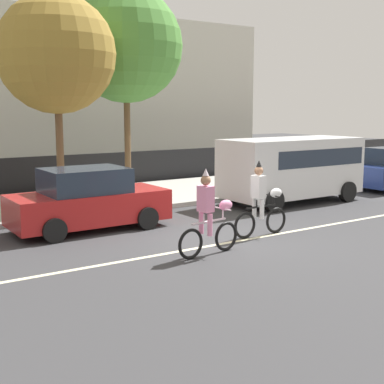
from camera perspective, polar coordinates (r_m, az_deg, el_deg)
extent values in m
plane|color=#38383A|center=(13.33, 3.07, -4.90)|extent=(80.00, 80.00, 0.00)
cube|color=beige|center=(12.95, 4.41, -5.31)|extent=(36.00, 0.14, 0.01)
cube|color=#ADAAA3|center=(18.80, -8.95, -0.69)|extent=(60.00, 5.00, 0.15)
cube|color=black|center=(21.36, -12.30, 2.06)|extent=(40.00, 0.08, 1.40)
torus|color=black|center=(12.08, 3.66, -4.74)|extent=(0.67, 0.15, 0.67)
torus|color=black|center=(11.39, -0.15, -5.56)|extent=(0.67, 0.15, 0.67)
cylinder|color=silver|center=(11.63, 1.82, -3.16)|extent=(0.97, 0.16, 0.05)
cylinder|color=silver|center=(11.51, 1.27, -2.82)|extent=(0.04, 0.04, 0.18)
cylinder|color=silver|center=(11.89, 3.32, -2.33)|extent=(0.04, 0.04, 0.23)
cylinder|color=silver|center=(11.87, 3.32, -1.79)|extent=(0.09, 0.50, 0.03)
ellipsoid|color=pink|center=(11.91, 3.62, -1.41)|extent=(0.38, 0.24, 0.24)
cube|color=pink|center=(11.47, 1.47, -0.73)|extent=(0.28, 0.35, 0.56)
sphere|color=#9E7051|center=(11.41, 1.47, 1.25)|extent=(0.22, 0.22, 0.22)
cone|color=silver|center=(11.38, 1.48, 2.15)|extent=(0.14, 0.14, 0.16)
cylinder|color=pink|center=(11.47, 1.92, -3.53)|extent=(0.11, 0.11, 0.48)
cylinder|color=pink|center=(11.68, 0.99, -3.31)|extent=(0.11, 0.11, 0.48)
torus|color=black|center=(13.91, 8.94, -2.99)|extent=(0.67, 0.08, 0.67)
torus|color=black|center=(13.22, 5.66, -3.56)|extent=(0.67, 0.08, 0.67)
cylinder|color=black|center=(13.48, 7.38, -1.55)|extent=(0.97, 0.07, 0.05)
cylinder|color=black|center=(13.36, 6.91, -1.24)|extent=(0.04, 0.04, 0.18)
cylinder|color=black|center=(13.74, 8.68, -0.89)|extent=(0.04, 0.04, 0.23)
cylinder|color=black|center=(13.72, 8.69, -0.41)|extent=(0.04, 0.50, 0.03)
ellipsoid|color=white|center=(13.77, 8.95, -0.09)|extent=(0.36, 0.21, 0.24)
cube|color=white|center=(13.33, 7.10, 0.56)|extent=(0.25, 0.32, 0.56)
sphere|color=#9E7051|center=(13.28, 7.14, 2.27)|extent=(0.22, 0.22, 0.22)
cone|color=black|center=(13.26, 7.15, 3.04)|extent=(0.14, 0.14, 0.16)
cylinder|color=white|center=(13.32, 7.46, -1.85)|extent=(0.11, 0.11, 0.48)
cylinder|color=white|center=(13.52, 6.66, -1.67)|extent=(0.11, 0.11, 0.48)
cube|color=white|center=(18.40, 10.58, 2.69)|extent=(5.00, 2.00, 1.90)
cube|color=#283342|center=(18.65, 11.48, 3.83)|extent=(3.90, 2.02, 0.56)
cylinder|color=black|center=(19.09, 16.25, 0.04)|extent=(0.70, 0.22, 0.70)
cylinder|color=black|center=(20.40, 11.94, 0.76)|extent=(0.70, 0.22, 0.70)
cylinder|color=black|center=(16.64, 8.72, -0.97)|extent=(0.70, 0.22, 0.70)
cylinder|color=black|center=(18.14, 4.44, -0.08)|extent=(0.70, 0.22, 0.70)
cylinder|color=black|center=(22.35, 17.31, 1.12)|extent=(0.60, 0.20, 0.60)
cube|color=#AD1E1E|center=(14.37, -10.91, -1.59)|extent=(4.10, 1.72, 0.80)
cube|color=#232D3D|center=(14.22, -11.37, 1.23)|extent=(2.10, 1.58, 0.64)
cylinder|color=black|center=(14.22, -4.79, -2.80)|extent=(0.60, 0.20, 0.60)
cylinder|color=black|center=(15.72, -7.86, -1.72)|extent=(0.60, 0.20, 0.60)
cylinder|color=black|center=(13.20, -14.48, -3.98)|extent=(0.60, 0.20, 0.60)
cylinder|color=black|center=(14.80, -16.73, -2.69)|extent=(0.60, 0.20, 0.60)
cylinder|color=brown|center=(20.58, -6.90, 5.79)|extent=(0.24, 0.24, 3.85)
sphere|color=#4C8C38|center=(20.67, -7.08, 15.26)|extent=(4.23, 4.23, 4.23)
cylinder|color=brown|center=(17.75, -13.90, 4.37)|extent=(0.24, 0.24, 3.40)
sphere|color=olive|center=(17.78, -14.28, 14.09)|extent=(3.74, 3.74, 3.74)
cylinder|color=#33333D|center=(21.93, 6.24, 2.06)|extent=(0.20, 0.20, 0.85)
cube|color=#B7BABF|center=(21.86, 6.28, 3.89)|extent=(0.32, 0.20, 0.56)
sphere|color=tan|center=(21.83, 6.29, 4.91)|extent=(0.20, 0.20, 0.20)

